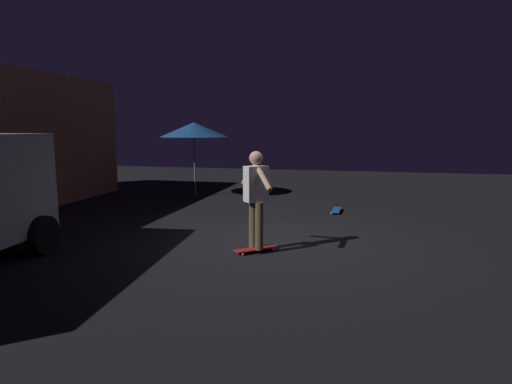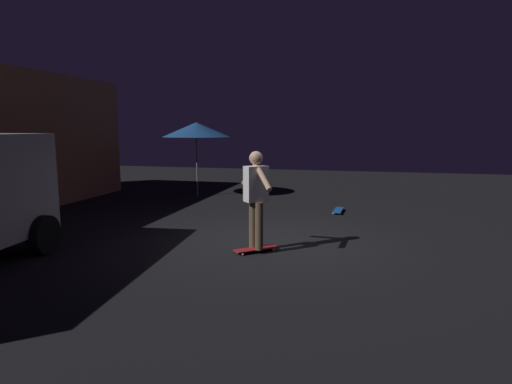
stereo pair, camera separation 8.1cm
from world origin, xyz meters
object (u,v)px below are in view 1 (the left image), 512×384
object	(u,v)px
skateboard_spare	(336,210)
skateboard_ridden	(256,249)
patio_umbrella	(194,130)
skater	(256,193)

from	to	relation	value
skateboard_spare	skateboard_ridden	bearing A→B (deg)	163.24
patio_umbrella	skater	bearing A→B (deg)	-149.53
patio_umbrella	skateboard_ridden	distance (m)	6.78
skateboard_spare	skater	size ratio (longest dim) A/B	0.47
patio_umbrella	skateboard_spare	size ratio (longest dim) A/B	2.91
skater	skateboard_ridden	bearing A→B (deg)	172.87
patio_umbrella	skateboard_ridden	bearing A→B (deg)	-149.53
skateboard_spare	skater	distance (m)	4.22
skateboard_ridden	skater	distance (m)	0.98
skater	patio_umbrella	bearing A→B (deg)	30.47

